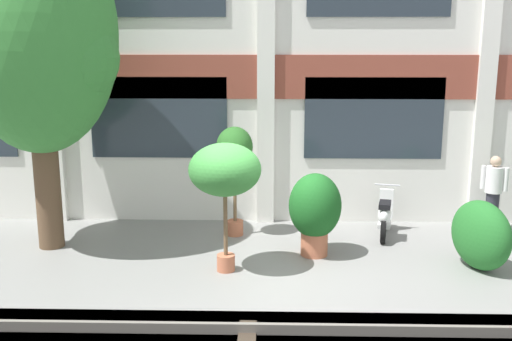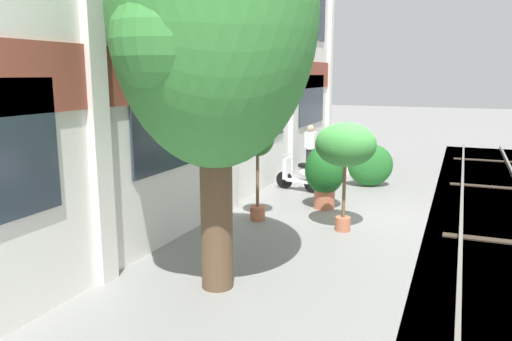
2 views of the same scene
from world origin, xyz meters
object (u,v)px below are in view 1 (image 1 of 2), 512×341
(potted_plant_terracotta_small, at_px, (225,172))
(topiary_hedge, at_px, (481,235))
(broadleaf_tree, at_px, (36,39))
(potted_plant_ribbed_drum, at_px, (315,209))
(potted_plant_low_pan, at_px, (235,153))
(scooter_second_parked, at_px, (385,216))
(resident_by_doorway, at_px, (493,192))

(potted_plant_terracotta_small, relative_size, topiary_hedge, 1.73)
(broadleaf_tree, height_order, potted_plant_terracotta_small, broadleaf_tree)
(potted_plant_ribbed_drum, xyz_separation_m, potted_plant_low_pan, (-1.51, 1.10, 0.81))
(scooter_second_parked, xyz_separation_m, resident_by_doorway, (2.24, 0.39, 0.41))
(potted_plant_low_pan, bearing_deg, topiary_hedge, -21.34)
(broadleaf_tree, height_order, topiary_hedge, broadleaf_tree)
(potted_plant_terracotta_small, distance_m, topiary_hedge, 4.50)
(broadleaf_tree, bearing_deg, potted_plant_terracotta_small, -18.30)
(scooter_second_parked, height_order, topiary_hedge, topiary_hedge)
(resident_by_doorway, bearing_deg, topiary_hedge, 3.59)
(potted_plant_low_pan, bearing_deg, potted_plant_terracotta_small, -91.32)
(broadleaf_tree, height_order, resident_by_doorway, broadleaf_tree)
(potted_plant_low_pan, xyz_separation_m, scooter_second_parked, (2.98, -0.04, -1.24))
(topiary_hedge, bearing_deg, potted_plant_ribbed_drum, 168.13)
(resident_by_doorway, bearing_deg, potted_plant_low_pan, -58.31)
(potted_plant_terracotta_small, xyz_separation_m, topiary_hedge, (4.35, 0.21, -1.13))
(potted_plant_low_pan, xyz_separation_m, potted_plant_terracotta_small, (-0.04, -1.90, 0.05))
(potted_plant_low_pan, distance_m, topiary_hedge, 4.75)
(potted_plant_ribbed_drum, distance_m, potted_plant_low_pan, 2.04)
(broadleaf_tree, bearing_deg, resident_by_doorway, 7.37)
(scooter_second_parked, distance_m, topiary_hedge, 2.12)
(potted_plant_terracotta_small, bearing_deg, broadleaf_tree, 161.70)
(broadleaf_tree, xyz_separation_m, resident_by_doorway, (8.68, 1.12, -3.03))
(resident_by_doorway, bearing_deg, scooter_second_parked, -52.27)
(scooter_second_parked, relative_size, resident_by_doorway, 0.86)
(potted_plant_terracotta_small, bearing_deg, potted_plant_low_pan, 88.68)
(broadleaf_tree, relative_size, topiary_hedge, 4.83)
(scooter_second_parked, bearing_deg, potted_plant_ribbed_drum, 139.20)
(potted_plant_low_pan, height_order, potted_plant_terracotta_small, potted_plant_terracotta_small)
(potted_plant_low_pan, height_order, resident_by_doorway, potted_plant_low_pan)
(potted_plant_terracotta_small, xyz_separation_m, resident_by_doorway, (5.27, 2.25, -0.89))
(broadleaf_tree, distance_m, potted_plant_low_pan, 4.16)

